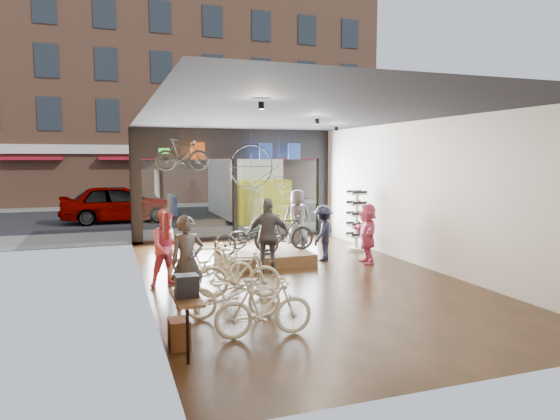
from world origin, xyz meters
name	(u,v)px	position (x,y,z in m)	size (l,w,h in m)	color
ground_plane	(297,277)	(0.00, 0.00, -0.02)	(7.00, 12.00, 0.04)	black
ceiling	(297,115)	(0.00, 0.00, 3.82)	(7.00, 12.00, 0.04)	black
wall_left	(142,202)	(-3.52, 0.00, 1.90)	(0.04, 12.00, 3.80)	#AD6E25
wall_right	(424,194)	(3.52, 0.00, 1.90)	(0.04, 12.00, 3.80)	beige
wall_back	(476,235)	(0.00, -6.02, 1.90)	(7.00, 0.04, 3.80)	beige
storefront	(235,185)	(0.00, 6.00, 1.90)	(7.00, 0.26, 3.80)	black
exit_sign	(164,151)	(-2.40, 5.88, 3.05)	(0.35, 0.06, 0.18)	#198C26
street_road	(193,212)	(0.00, 15.00, -0.01)	(30.00, 18.00, 0.02)	black
sidewalk_near	(227,232)	(0.00, 7.20, 0.06)	(30.00, 2.40, 0.12)	slate
sidewalk_far	(182,204)	(0.00, 19.00, 0.06)	(30.00, 2.00, 0.12)	slate
opposite_building	(174,91)	(0.00, 21.50, 7.00)	(26.00, 5.00, 14.00)	brown
street_car	(119,203)	(-3.72, 12.00, 0.84)	(1.97, 4.90, 1.67)	gray
box_truck	(248,190)	(1.89, 11.00, 1.38)	(2.34, 7.02, 2.76)	silver
floor_bike_1	(264,307)	(-1.94, -3.57, 0.48)	(0.45, 1.59, 0.96)	beige
floor_bike_2	(232,294)	(-2.20, -2.53, 0.45)	(0.59, 1.70, 0.89)	beige
floor_bike_3	(238,273)	(-1.77, -1.30, 0.51)	(0.48, 1.71, 1.03)	beige
floor_bike_4	(215,269)	(-2.09, -0.52, 0.45)	(0.60, 1.71, 0.90)	beige
floor_bike_5	(205,262)	(-2.19, 0.10, 0.49)	(0.46, 1.62, 0.97)	beige
display_platform	(264,257)	(-0.25, 1.81, 0.15)	(2.40, 1.80, 0.30)	#52391F
display_bike_left	(247,239)	(-0.84, 1.42, 0.74)	(0.59, 1.69, 0.89)	black
display_bike_mid	(284,232)	(0.30, 1.73, 0.81)	(0.48, 1.70, 1.02)	black
display_bike_right	(256,234)	(-0.32, 2.38, 0.72)	(0.55, 1.59, 0.83)	black
customer_0	(187,262)	(-2.83, -1.57, 0.88)	(0.64, 0.42, 1.75)	#3F3F44
customer_1	(168,248)	(-3.00, 0.10, 0.86)	(0.84, 0.65, 1.73)	#CC4C72
customer_2	(268,236)	(-0.53, 0.55, 0.93)	(1.09, 0.45, 1.85)	#3F3F44
customer_3	(323,233)	(1.38, 1.55, 0.77)	(0.99, 0.57, 1.53)	#161C33
customer_4	(297,218)	(1.46, 3.72, 0.92)	(0.90, 0.58, 1.84)	#3F3F44
customer_5	(367,233)	(2.35, 0.83, 0.81)	(1.50, 0.48, 1.62)	#CC4C72
sunglasses_rack	(356,220)	(2.95, 2.60, 0.93)	(0.55, 0.45, 1.86)	white
wall_merch	(170,262)	(-3.38, -3.50, 1.30)	(0.40, 2.40, 2.60)	navy
penny_farthing	(260,168)	(0.44, 4.41, 2.50)	(1.77, 0.06, 1.42)	black
hung_bike	(182,155)	(-2.05, 4.20, 2.93)	(0.45, 1.58, 0.95)	black
jersey_left	(198,151)	(-1.41, 5.20, 3.05)	(0.45, 0.03, 0.55)	#CC5919
jersey_mid	(266,151)	(0.89, 5.20, 3.05)	(0.45, 0.03, 0.55)	#1E3F99
jersey_right	(294,151)	(1.91, 5.20, 3.05)	(0.45, 0.03, 0.55)	#1E3F99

